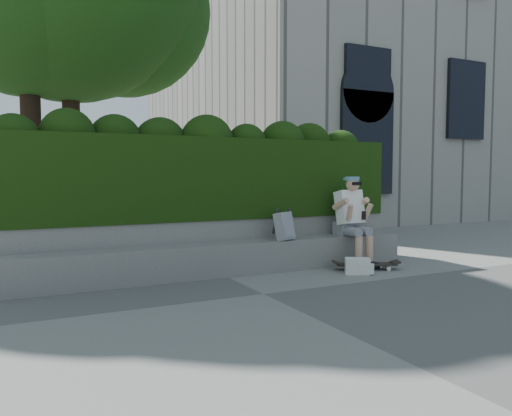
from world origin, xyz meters
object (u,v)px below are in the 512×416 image
skateboard (366,265)px  backpack_plaid (284,226)px  backpack_ground (357,266)px  person (352,217)px

skateboard → backpack_plaid: (-1.11, 0.50, 0.58)m
skateboard → backpack_ground: backpack_ground is taller
person → skateboard: person is taller
person → skateboard: 0.80m
person → skateboard: size_ratio=1.54×
skateboard → person: bearing=106.7°
person → backpack_ground: size_ratio=4.03×
backpack_ground → person: bearing=92.4°
person → backpack_ground: bearing=-120.3°
person → backpack_plaid: person is taller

